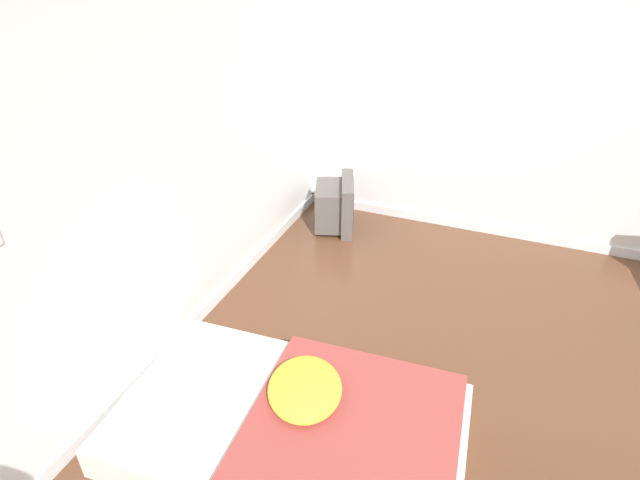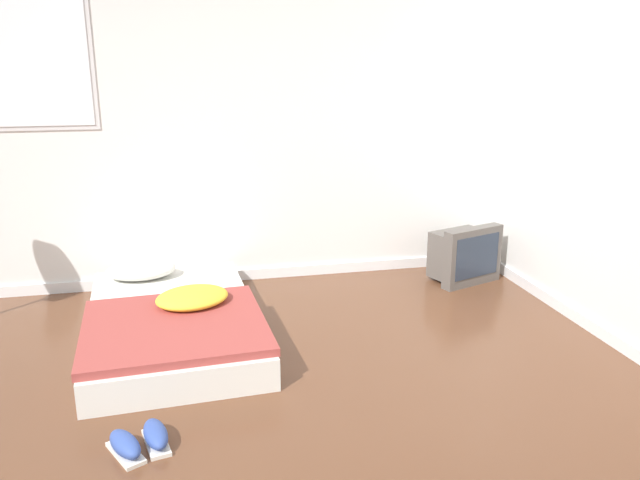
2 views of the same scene
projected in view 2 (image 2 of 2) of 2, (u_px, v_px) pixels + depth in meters
ground_plane at (191, 464)px, 2.91m from camera, size 20.00×20.00×0.00m
wall_back at (173, 129)px, 4.93m from camera, size 7.91×0.08×2.60m
mattress_bed at (172, 319)px, 4.21m from camera, size 1.20×1.91×0.34m
crt_tv at (463, 254)px, 5.28m from camera, size 0.61×0.51×0.49m
sneaker_pair at (141, 440)px, 3.00m from camera, size 0.33×0.33×0.10m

